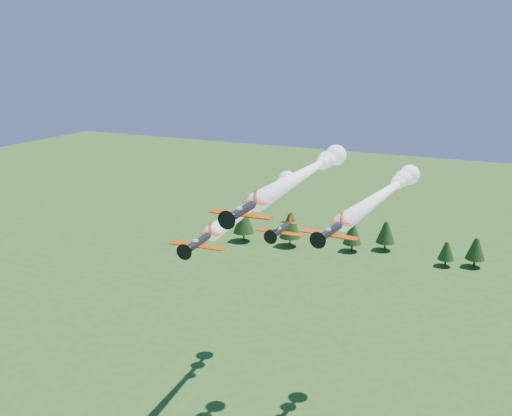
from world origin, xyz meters
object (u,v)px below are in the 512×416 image
at_px(plane_slot, 281,230).
at_px(plane_lead, 309,171).
at_px(plane_right, 387,191).
at_px(plane_left, 262,198).

bearing_deg(plane_slot, plane_lead, 76.46).
xyz_separation_m(plane_lead, plane_right, (10.74, 8.86, -4.23)).
xyz_separation_m(plane_right, plane_slot, (-12.46, -15.93, -3.80)).
relative_size(plane_lead, plane_slot, 5.46).
height_order(plane_lead, plane_left, plane_lead).
bearing_deg(plane_left, plane_slot, -62.27).
height_order(plane_left, plane_slot, plane_slot).
relative_size(plane_left, plane_slot, 5.97).
height_order(plane_lead, plane_slot, plane_lead).
bearing_deg(plane_lead, plane_left, 138.30).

